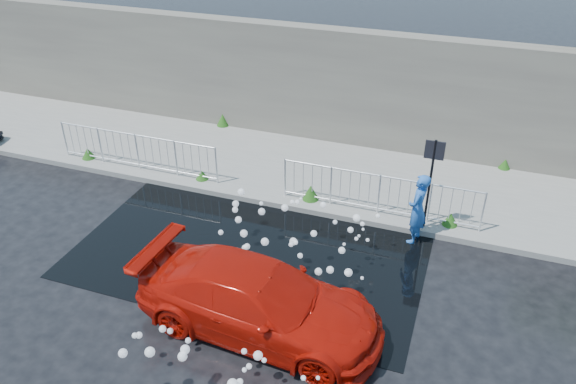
# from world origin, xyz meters

# --- Properties ---
(ground) EXTENTS (90.00, 90.00, 0.00)m
(ground) POSITION_xyz_m (0.00, 0.00, 0.00)
(ground) COLOR black
(ground) RESTS_ON ground
(pavement) EXTENTS (30.00, 4.00, 0.15)m
(pavement) POSITION_xyz_m (0.00, 5.00, 0.07)
(pavement) COLOR gray
(pavement) RESTS_ON ground
(curb) EXTENTS (30.00, 0.25, 0.16)m
(curb) POSITION_xyz_m (0.00, 3.00, 0.08)
(curb) COLOR gray
(curb) RESTS_ON ground
(retaining_wall) EXTENTS (30.00, 0.60, 3.50)m
(retaining_wall) POSITION_xyz_m (0.00, 7.20, 1.90)
(retaining_wall) COLOR #5C554D
(retaining_wall) RESTS_ON pavement
(puddle) EXTENTS (8.00, 5.00, 0.01)m
(puddle) POSITION_xyz_m (0.50, 1.00, 0.01)
(puddle) COLOR black
(puddle) RESTS_ON ground
(sign_post) EXTENTS (0.45, 0.06, 2.50)m
(sign_post) POSITION_xyz_m (4.20, 3.10, 1.72)
(sign_post) COLOR black
(sign_post) RESTS_ON ground
(railing_left) EXTENTS (5.05, 0.05, 1.10)m
(railing_left) POSITION_xyz_m (-4.00, 3.35, 0.74)
(railing_left) COLOR silver
(railing_left) RESTS_ON pavement
(railing_right) EXTENTS (5.05, 0.05, 1.10)m
(railing_right) POSITION_xyz_m (3.00, 3.35, 0.74)
(railing_right) COLOR silver
(railing_right) RESTS_ON pavement
(weeds) EXTENTS (12.17, 3.93, 0.41)m
(weeds) POSITION_xyz_m (-0.17, 4.56, 0.33)
(weeds) COLOR #154713
(weeds) RESTS_ON pavement
(water_spray) EXTENTS (3.54, 5.61, 1.08)m
(water_spray) POSITION_xyz_m (1.49, -0.34, 0.72)
(water_spray) COLOR white
(water_spray) RESTS_ON ground
(red_car) EXTENTS (4.97, 2.28, 1.41)m
(red_car) POSITION_xyz_m (1.64, -1.29, 0.70)
(red_car) COLOR #B41107
(red_car) RESTS_ON ground
(person) EXTENTS (0.54, 0.72, 1.79)m
(person) POSITION_xyz_m (4.04, 2.67, 0.89)
(person) COLOR blue
(person) RESTS_ON ground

